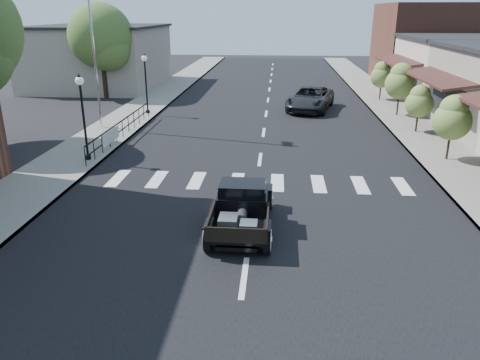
{
  "coord_description": "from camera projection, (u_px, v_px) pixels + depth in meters",
  "views": [
    {
      "loc": [
        0.72,
        -13.24,
        6.36
      ],
      "look_at": [
        -0.47,
        1.5,
        1.0
      ],
      "focal_mm": 35.0,
      "sensor_mm": 36.0,
      "label": 1
    }
  ],
  "objects": [
    {
      "name": "hotrod_pickup",
      "position": [
        242.0,
        207.0,
        14.24
      ],
      "size": [
        2.03,
        4.3,
        1.48
      ],
      "primitive_type": null,
      "rotation": [
        0.0,
        0.0,
        -0.01
      ],
      "color": "black",
      "rests_on": "ground"
    },
    {
      "name": "lamp_post_b",
      "position": [
        84.0,
        118.0,
        20.14
      ],
      "size": [
        0.36,
        0.36,
        3.74
      ],
      "primitive_type": null,
      "color": "black",
      "rests_on": "sidewalk_left"
    },
    {
      "name": "sidewalk_left",
      "position": [
        130.0,
        117.0,
        29.3
      ],
      "size": [
        3.0,
        80.0,
        0.15
      ],
      "primitive_type": "cube",
      "color": "gray",
      "rests_on": "ground"
    },
    {
      "name": "road",
      "position": [
        265.0,
        121.0,
        28.68
      ],
      "size": [
        14.0,
        80.0,
        0.02
      ],
      "primitive_type": "cube",
      "color": "black",
      "rests_on": "ground"
    },
    {
      "name": "road_markings",
      "position": [
        262.0,
        142.0,
        24.0
      ],
      "size": [
        12.0,
        60.0,
        0.06
      ],
      "primitive_type": null,
      "color": "silver",
      "rests_on": "ground"
    },
    {
      "name": "lamp_post_c",
      "position": [
        146.0,
        84.0,
        29.51
      ],
      "size": [
        0.36,
        0.36,
        3.74
      ],
      "primitive_type": null,
      "color": "black",
      "rests_on": "sidewalk_left"
    },
    {
      "name": "railing",
      "position": [
        123.0,
        127.0,
        24.33
      ],
      "size": [
        0.08,
        10.0,
        1.0
      ],
      "primitive_type": null,
      "color": "black",
      "rests_on": "sidewalk_left"
    },
    {
      "name": "low_building_left",
      "position": [
        100.0,
        57.0,
        41.15
      ],
      "size": [
        10.0,
        12.0,
        5.0
      ],
      "primitive_type": "cube",
      "color": "gray",
      "rests_on": "ground"
    },
    {
      "name": "ground",
      "position": [
        251.0,
        227.0,
        14.63
      ],
      "size": [
        120.0,
        120.0,
        0.0
      ],
      "primitive_type": "plane",
      "color": "black",
      "rests_on": "ground"
    },
    {
      "name": "flagpole",
      "position": [
        90.0,
        14.0,
        24.46
      ],
      "size": [
        0.12,
        0.12,
        12.06
      ],
      "primitive_type": "cylinder",
      "color": "silver",
      "rests_on": "sidewalk_left"
    },
    {
      "name": "small_tree_d",
      "position": [
        399.0,
        90.0,
        29.18
      ],
      "size": [
        1.86,
        1.86,
        3.1
      ],
      "primitive_type": null,
      "color": "olive",
      "rests_on": "sidewalk_right"
    },
    {
      "name": "small_tree_e",
      "position": [
        381.0,
        81.0,
        34.41
      ],
      "size": [
        1.6,
        1.6,
        2.66
      ],
      "primitive_type": null,
      "color": "olive",
      "rests_on": "sidewalk_right"
    },
    {
      "name": "banner",
      "position": [
        111.0,
        141.0,
        22.52
      ],
      "size": [
        0.04,
        2.2,
        0.6
      ],
      "primitive_type": null,
      "color": "silver",
      "rests_on": "sidewalk_left"
    },
    {
      "name": "far_building_right",
      "position": [
        443.0,
        44.0,
        42.25
      ],
      "size": [
        11.0,
        10.0,
        7.0
      ],
      "primitive_type": "cube",
      "color": "brown",
      "rests_on": "ground"
    },
    {
      "name": "sidewalk_right",
      "position": [
        407.0,
        122.0,
        28.02
      ],
      "size": [
        3.0,
        80.0,
        0.15
      ],
      "primitive_type": "cube",
      "color": "gray",
      "rests_on": "ground"
    },
    {
      "name": "small_tree_b",
      "position": [
        451.0,
        129.0,
        20.38
      ],
      "size": [
        1.64,
        1.64,
        2.74
      ],
      "primitive_type": null,
      "color": "olive",
      "rests_on": "sidewalk_right"
    },
    {
      "name": "small_tree_c",
      "position": [
        418.0,
        109.0,
        25.15
      ],
      "size": [
        1.46,
        1.46,
        2.43
      ],
      "primitive_type": null,
      "color": "olive",
      "rests_on": "sidewalk_right"
    },
    {
      "name": "storefront_far",
      "position": [
        479.0,
        72.0,
        33.34
      ],
      "size": [
        10.0,
        9.0,
        4.5
      ],
      "primitive_type": "cube",
      "color": "beige",
      "rests_on": "ground"
    },
    {
      "name": "big_tree_far",
      "position": [
        102.0,
        51.0,
        35.0
      ],
      "size": [
        4.75,
        4.75,
        6.98
      ],
      "primitive_type": null,
      "color": "#435E28",
      "rests_on": "ground"
    },
    {
      "name": "second_car",
      "position": [
        310.0,
        99.0,
        31.53
      ],
      "size": [
        3.82,
        6.0,
        1.54
      ],
      "primitive_type": "imported",
      "rotation": [
        0.0,
        0.0,
        -0.24
      ],
      "color": "black",
      "rests_on": "ground"
    }
  ]
}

